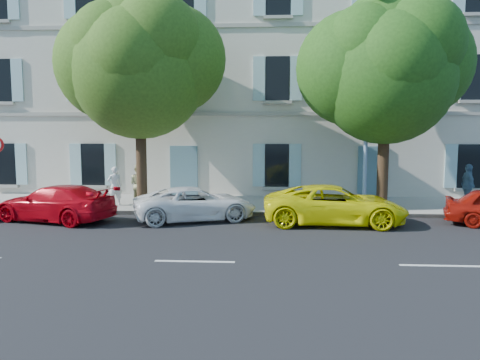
# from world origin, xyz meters

# --- Properties ---
(ground) EXTENTS (90.00, 90.00, 0.00)m
(ground) POSITION_xyz_m (0.00, 0.00, 0.00)
(ground) COLOR black
(sidewalk) EXTENTS (36.00, 4.50, 0.15)m
(sidewalk) POSITION_xyz_m (0.00, 4.45, 0.07)
(sidewalk) COLOR #A09E96
(sidewalk) RESTS_ON ground
(kerb) EXTENTS (36.00, 0.16, 0.16)m
(kerb) POSITION_xyz_m (0.00, 2.28, 0.08)
(kerb) COLOR #9E998E
(kerb) RESTS_ON ground
(building) EXTENTS (28.00, 7.00, 12.00)m
(building) POSITION_xyz_m (0.00, 10.20, 6.00)
(building) COLOR beige
(building) RESTS_ON ground
(car_red_coupe) EXTENTS (4.81, 2.98, 1.30)m
(car_red_coupe) POSITION_xyz_m (-5.79, 0.82, 0.65)
(car_red_coupe) COLOR #B70511
(car_red_coupe) RESTS_ON ground
(car_white_coupe) EXTENTS (4.79, 3.37, 1.21)m
(car_white_coupe) POSITION_xyz_m (-0.82, 1.29, 0.61)
(car_white_coupe) COLOR white
(car_white_coupe) RESTS_ON ground
(car_yellow_supercar) EXTENTS (4.96, 2.43, 1.36)m
(car_yellow_supercar) POSITION_xyz_m (4.11, 0.89, 0.68)
(car_yellow_supercar) COLOR yellow
(car_yellow_supercar) RESTS_ON ground
(tree_left) EXTENTS (5.46, 5.46, 8.46)m
(tree_left) POSITION_xyz_m (-3.38, 3.56, 5.59)
(tree_left) COLOR #3A2819
(tree_left) RESTS_ON sidewalk
(tree_right) EXTENTS (5.20, 5.20, 8.01)m
(tree_right) POSITION_xyz_m (6.21, 3.01, 5.29)
(tree_right) COLOR #3A2819
(tree_right) RESTS_ON sidewalk
(street_lamp) EXTENTS (0.25, 1.68, 7.95)m
(street_lamp) POSITION_xyz_m (5.53, 2.83, 4.65)
(street_lamp) COLOR #7293BF
(street_lamp) RESTS_ON sidewalk
(pedestrian_a) EXTENTS (0.70, 0.64, 1.61)m
(pedestrian_a) POSITION_xyz_m (-4.51, 3.52, 0.95)
(pedestrian_a) COLOR silver
(pedestrian_a) RESTS_ON sidewalk
(pedestrian_b) EXTENTS (1.01, 0.91, 1.69)m
(pedestrian_b) POSITION_xyz_m (-3.59, 3.79, 1.00)
(pedestrian_b) COLOR tan
(pedestrian_b) RESTS_ON sidewalk
(pedestrian_c) EXTENTS (0.45, 1.03, 1.75)m
(pedestrian_c) POSITION_xyz_m (9.84, 3.95, 1.02)
(pedestrian_c) COLOR slate
(pedestrian_c) RESTS_ON sidewalk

